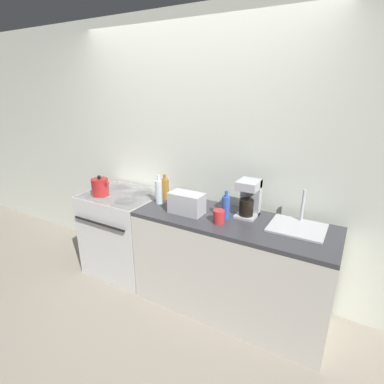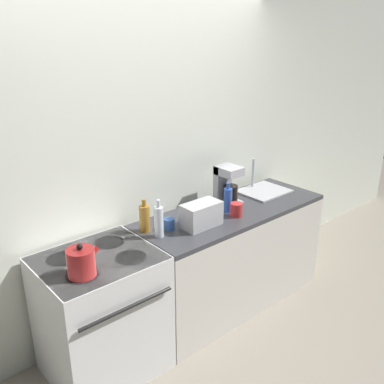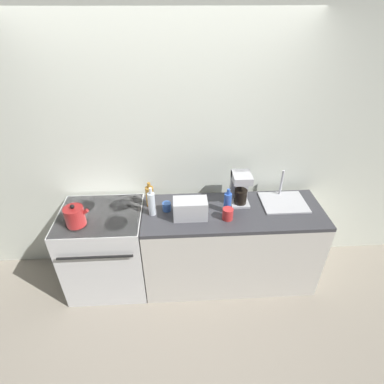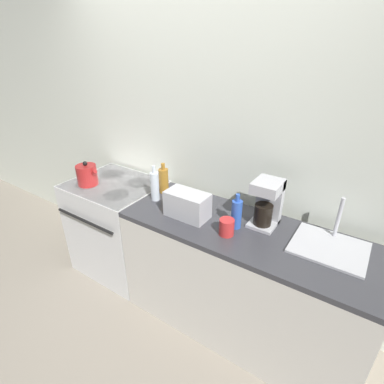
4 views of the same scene
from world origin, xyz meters
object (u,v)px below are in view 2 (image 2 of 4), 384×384
cup_red (236,210)px  bottle_amber (145,218)px  bottle_blue (228,200)px  toaster (201,215)px  kettle (81,262)px  stove (102,314)px  cup_blue (169,224)px  coffee_maker (227,183)px  bottle_clear (159,221)px

cup_red → bottle_amber: bearing=160.5°
bottle_blue → toaster: bearing=-169.4°
kettle → bottle_amber: bearing=21.5°
bottle_amber → cup_red: 0.74m
bottle_blue → cup_red: size_ratio=2.26×
stove → cup_blue: (0.62, 0.03, 0.47)m
bottle_blue → cup_red: 0.12m
coffee_maker → cup_blue: 0.72m
cup_blue → cup_red: cup_red is taller
coffee_maker → bottle_amber: size_ratio=1.28×
stove → toaster: 0.99m
stove → coffee_maker: bearing=5.8°
bottle_amber → bottle_clear: bottle_clear is taller
toaster → bottle_amber: bearing=151.2°
toaster → bottle_blue: (0.34, 0.06, 0.01)m
toaster → cup_red: (0.33, -0.04, -0.04)m
bottle_clear → cup_red: bottle_clear is taller
coffee_maker → cup_red: size_ratio=2.95×
coffee_maker → kettle: bearing=-170.0°
stove → bottle_amber: bearing=14.5°
kettle → cup_red: 1.33m
toaster → bottle_blue: 0.35m
kettle → toaster: kettle is taller
bottle_amber → kettle: bearing=-158.5°
coffee_maker → bottle_amber: 0.85m
bottle_amber → toaster: bearing=-28.8°
bottle_clear → stove: bearing=177.7°
coffee_maker → cup_red: 0.32m
coffee_maker → bottle_blue: coffee_maker is taller
toaster → cup_red: 0.34m
kettle → bottle_clear: 0.66m
stove → toaster: (0.83, -0.08, 0.52)m
stove → toaster: toaster is taller
bottle_clear → cup_blue: bottle_clear is taller
toaster → cup_red: bearing=-7.6°
coffee_maker → bottle_clear: size_ratio=1.13×
bottle_clear → coffee_maker: bearing=10.4°
coffee_maker → bottle_clear: coffee_maker is taller
bottle_clear → bottle_blue: 0.69m
kettle → cup_red: bearing=0.0°
cup_blue → toaster: bearing=-28.2°
bottle_amber → cup_red: (0.70, -0.25, -0.05)m
coffee_maker → cup_red: coffee_maker is taller
toaster → bottle_amber: (-0.37, 0.20, 0.01)m
stove → bottle_clear: bearing=-2.3°
kettle → cup_blue: (0.78, 0.16, -0.05)m
bottle_amber → bottle_blue: size_ratio=1.02×
coffee_maker → bottle_amber: bearing=-179.1°
kettle → bottle_blue: bearing=4.6°
stove → kettle: size_ratio=4.18×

